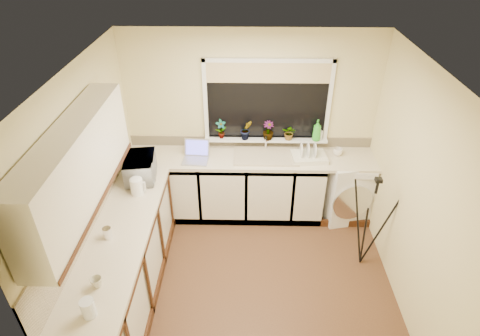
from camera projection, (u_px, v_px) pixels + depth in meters
name	position (u px, v px, depth m)	size (l,w,h in m)	color
floor	(250.00, 277.00, 4.62)	(3.20, 3.20, 0.00)	brown
ceiling	(253.00, 72.00, 3.28)	(3.20, 3.20, 0.00)	white
wall_back	(251.00, 124.00, 5.21)	(3.20, 3.20, 0.00)	beige
wall_front	(252.00, 324.00, 2.69)	(3.20, 3.20, 0.00)	beige
wall_left	(91.00, 190.00, 3.98)	(3.00, 3.00, 0.00)	beige
wall_right	(414.00, 194.00, 3.92)	(3.00, 3.00, 0.00)	beige
base_cabinet_back	(226.00, 186.00, 5.39)	(2.55, 0.60, 0.86)	silver
base_cabinet_left	(125.00, 269.00, 4.15)	(0.54, 2.40, 0.86)	silver
worktop_back	(250.00, 158.00, 5.14)	(3.20, 0.60, 0.04)	beige
worktop_left	(118.00, 237.00, 3.91)	(0.60, 2.40, 0.04)	beige
upper_cabinet	(77.00, 166.00, 3.28)	(0.28, 1.90, 0.70)	silver
splashback_left	(83.00, 217.00, 3.78)	(0.02, 2.40, 0.45)	beige
splashback_back	(251.00, 141.00, 5.34)	(3.20, 0.02, 0.14)	beige
window_glass	(267.00, 101.00, 5.02)	(1.50, 0.02, 1.00)	black
window_blind	(268.00, 73.00, 4.79)	(1.50, 0.02, 0.25)	tan
windowsill	(266.00, 139.00, 5.25)	(1.60, 0.14, 0.03)	white
sink	(266.00, 156.00, 5.12)	(0.82, 0.46, 0.03)	tan
faucet	(266.00, 142.00, 5.22)	(0.03, 0.03, 0.24)	silver
washing_machine	(347.00, 187.00, 5.37)	(0.63, 0.61, 0.89)	white
laptop	(196.00, 155.00, 5.07)	(0.34, 0.33, 0.23)	#98989F
kettle	(137.00, 187.00, 4.42)	(0.14, 0.14, 0.19)	white
dish_rack	(309.00, 157.00, 5.07)	(0.43, 0.32, 0.06)	silver
tripod	(369.00, 223.00, 4.49)	(0.61, 0.61, 1.22)	black
glass_jug	(88.00, 308.00, 3.09)	(0.11, 0.11, 0.16)	silver
steel_jar	(107.00, 233.00, 3.84)	(0.08, 0.08, 0.12)	silver
microwave	(140.00, 168.00, 4.67)	(0.49, 0.33, 0.27)	white
plant_a	(221.00, 129.00, 5.18)	(0.14, 0.09, 0.26)	#999999
plant_b	(246.00, 130.00, 5.15)	(0.15, 0.12, 0.27)	#999999
plant_c	(268.00, 131.00, 5.15)	(0.14, 0.14, 0.25)	#999999
plant_d	(290.00, 133.00, 5.16)	(0.18, 0.16, 0.20)	#999999
soap_bottle_green	(317.00, 130.00, 5.12)	(0.11, 0.11, 0.29)	green
soap_bottle_clear	(319.00, 133.00, 5.18)	(0.08, 0.08, 0.18)	#999999
cup_back	(338.00, 152.00, 5.15)	(0.12, 0.12, 0.09)	white
cup_left	(97.00, 282.00, 3.35)	(0.10, 0.10, 0.09)	beige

